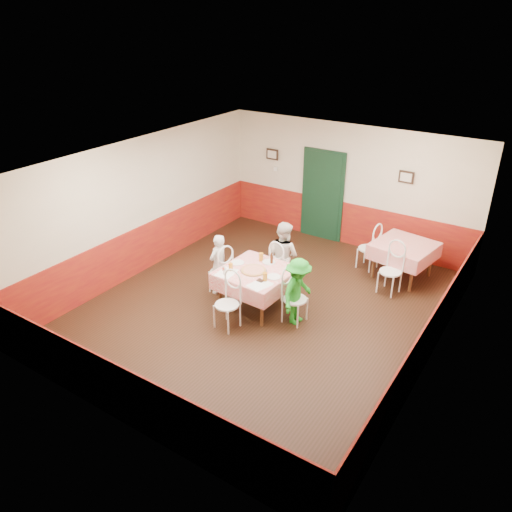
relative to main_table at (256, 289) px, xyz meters
The scene contains 39 objects.
floor 0.42m from the main_table, 12.91° to the left, with size 7.00×7.00×0.00m, color black.
ceiling 2.43m from the main_table, 12.91° to the left, with size 7.00×7.00×0.00m, color white.
back_wall 3.69m from the main_table, 87.01° to the left, with size 6.00×0.10×2.80m, color beige.
front_wall 3.61m from the main_table, 86.93° to the right, with size 6.00×0.10×2.80m, color beige.
left_wall 3.00m from the main_table, behind, with size 0.10×7.00×2.80m, color beige.
right_wall 3.35m from the main_table, ahead, with size 0.10×7.00×2.80m, color beige.
wainscot_back 3.53m from the main_table, 86.99° to the left, with size 6.00×0.03×1.00m, color maroon.
wainscot_front 3.45m from the main_table, 86.92° to the right, with size 6.00×0.03×1.00m, color maroon.
wainscot_left 2.80m from the main_table, behind, with size 0.03×7.00×1.00m, color maroon.
wainscot_right 3.17m from the main_table, ahead, with size 0.03×7.00×1.00m, color maroon.
door 3.58m from the main_table, 96.77° to the left, with size 0.96×0.06×2.10m, color black.
picture_left 4.20m from the main_table, 117.46° to the left, with size 0.32×0.03×0.26m, color black.
picture_right 4.07m from the main_table, 66.96° to the left, with size 0.32×0.03×0.26m, color black.
thermostat 4.05m from the main_table, 116.15° to the left, with size 0.10×0.03×0.10m, color white.
main_table is the anchor object (origin of this frame).
second_table 3.22m from the main_table, 53.88° to the left, with size 1.12×1.12×0.77m, color red.
chair_left 0.85m from the main_table, behind, with size 0.42×0.42×0.90m, color white, non-canonical shape.
chair_right 0.85m from the main_table, ahead, with size 0.42×0.42×0.90m, color white, non-canonical shape.
chair_far 0.85m from the main_table, 87.00° to the left, with size 0.42×0.42×0.90m, color white, non-canonical shape.
chair_near 0.85m from the main_table, 93.00° to the right, with size 0.42×0.42×0.90m, color white, non-canonical shape.
chair_second_a 2.85m from the main_table, 66.17° to the left, with size 0.42×0.42×0.90m, color white, non-canonical shape.
chair_second_b 2.65m from the main_table, 44.29° to the left, with size 0.42×0.42×0.90m, color white, non-canonical shape.
pizza 0.40m from the main_table, 116.92° to the right, with size 0.45×0.45×0.03m, color #B74723.
plate_left 0.60m from the main_table, behind, with size 0.25×0.25×0.01m, color white.
plate_right 0.56m from the main_table, ahead, with size 0.25×0.25×0.01m, color white.
plate_far 0.56m from the main_table, 85.96° to the left, with size 0.25×0.25×0.01m, color white.
glass_a 0.65m from the main_table, 147.02° to the right, with size 0.08×0.08×0.14m, color #BF7219.
glass_b 0.62m from the main_table, 34.46° to the right, with size 0.08×0.08×0.15m, color #BF7219.
glass_c 0.61m from the main_table, 109.49° to the left, with size 0.08×0.08×0.16m, color #BF7219.
beer_bottle 0.62m from the main_table, 75.28° to the left, with size 0.06×0.06×0.20m, color #381C0A.
shaker_a 0.71m from the main_table, 138.12° to the right, with size 0.04×0.04×0.09m, color silver.
shaker_b 0.73m from the main_table, 130.42° to the right, with size 0.04×0.04×0.09m, color silver.
shaker_c 0.73m from the main_table, 145.29° to the right, with size 0.04×0.04×0.09m, color #B23319.
menu_left 0.66m from the main_table, 136.58° to the right, with size 0.30×0.40×0.00m, color white.
menu_right 0.66m from the main_table, 49.50° to the right, with size 0.30×0.40×0.00m, color white.
wallet 0.57m from the main_table, 46.07° to the right, with size 0.11×0.09×0.02m, color black.
diner_left 0.93m from the main_table, behind, with size 0.44×0.29×1.22m, color gray.
diner_far 0.96m from the main_table, 87.00° to the left, with size 0.68×0.53×1.40m, color gray.
diner_right 0.93m from the main_table, ahead, with size 0.81×0.46×1.25m, color gray.
Camera 1 is at (4.19, -6.72, 5.05)m, focal length 35.00 mm.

